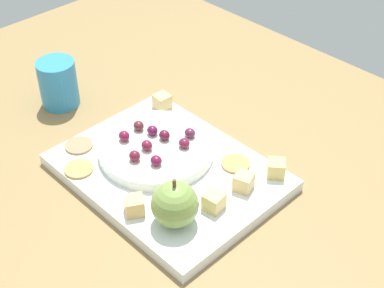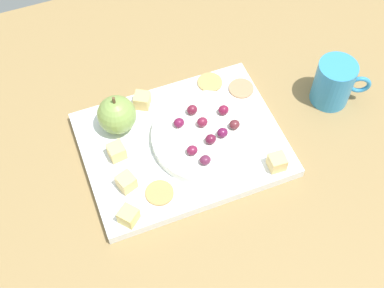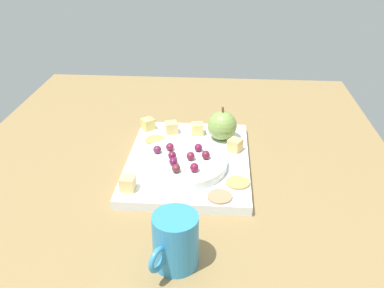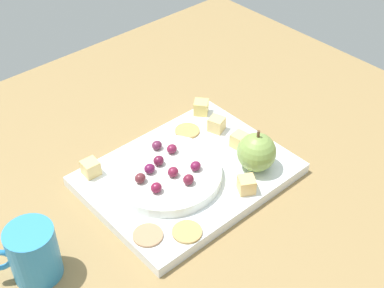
# 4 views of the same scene
# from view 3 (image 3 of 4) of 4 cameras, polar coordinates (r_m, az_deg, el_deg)

# --- Properties ---
(table) EXTENTS (1.21, 0.96, 0.03)m
(table) POSITION_cam_3_polar(r_m,az_deg,el_deg) (0.89, -2.26, -4.99)
(table) COLOR olive
(table) RESTS_ON ground
(platter) EXTENTS (0.34, 0.26, 0.02)m
(platter) POSITION_cam_3_polar(r_m,az_deg,el_deg) (0.91, -0.50, -2.34)
(platter) COLOR white
(platter) RESTS_ON table
(serving_dish) EXTENTS (0.19, 0.19, 0.02)m
(serving_dish) POSITION_cam_3_polar(r_m,az_deg,el_deg) (0.87, -1.44, -2.55)
(serving_dish) COLOR white
(serving_dish) RESTS_ON platter
(apple_whole) EXTENTS (0.07, 0.07, 0.07)m
(apple_whole) POSITION_cam_3_polar(r_m,az_deg,el_deg) (0.97, 4.08, 2.50)
(apple_whole) COLOR #81A04C
(apple_whole) RESTS_ON platter
(apple_stem) EXTENTS (0.01, 0.01, 0.01)m
(apple_stem) POSITION_cam_3_polar(r_m,az_deg,el_deg) (0.95, 4.16, 4.64)
(apple_stem) COLOR brown
(apple_stem) RESTS_ON apple_whole
(cheese_cube_0) EXTENTS (0.04, 0.04, 0.03)m
(cheese_cube_0) POSITION_cam_3_polar(r_m,az_deg,el_deg) (1.03, -5.95, 2.68)
(cheese_cube_0) COLOR #E9D16F
(cheese_cube_0) RESTS_ON platter
(cheese_cube_1) EXTENTS (0.03, 0.03, 0.03)m
(cheese_cube_1) POSITION_cam_3_polar(r_m,az_deg,el_deg) (0.81, -8.64, -5.26)
(cheese_cube_1) COLOR #EAC677
(cheese_cube_1) RESTS_ON platter
(cheese_cube_2) EXTENTS (0.03, 0.03, 0.03)m
(cheese_cube_2) POSITION_cam_3_polar(r_m,az_deg,el_deg) (1.01, -2.79, 2.23)
(cheese_cube_2) COLOR #E4C377
(cheese_cube_2) RESTS_ON platter
(cheese_cube_3) EXTENTS (0.04, 0.04, 0.03)m
(cheese_cube_3) POSITION_cam_3_polar(r_m,az_deg,el_deg) (0.93, 5.83, -0.13)
(cheese_cube_3) COLOR #F0C272
(cheese_cube_3) RESTS_ON platter
(cheese_cube_4) EXTENTS (0.03, 0.03, 0.03)m
(cheese_cube_4) POSITION_cam_3_polar(r_m,az_deg,el_deg) (1.00, 0.73, 2.06)
(cheese_cube_4) COLOR #EFCD76
(cheese_cube_4) RESTS_ON platter
(cracker_0) EXTENTS (0.05, 0.05, 0.00)m
(cracker_0) POSITION_cam_3_polar(r_m,az_deg,el_deg) (0.82, 6.20, -5.20)
(cracker_0) COLOR tan
(cracker_0) RESTS_ON platter
(cracker_1) EXTENTS (0.05, 0.05, 0.00)m
(cracker_1) POSITION_cam_3_polar(r_m,az_deg,el_deg) (0.98, -4.95, 0.53)
(cracker_1) COLOR tan
(cracker_1) RESTS_ON platter
(cracker_2) EXTENTS (0.05, 0.05, 0.00)m
(cracker_2) POSITION_cam_3_polar(r_m,az_deg,el_deg) (0.78, 3.75, -7.07)
(cracker_2) COLOR tan
(cracker_2) RESTS_ON platter
(grape_0) EXTENTS (0.02, 0.02, 0.02)m
(grape_0) POSITION_cam_3_polar(r_m,az_deg,el_deg) (0.86, 1.87, -1.46)
(grape_0) COLOR maroon
(grape_0) RESTS_ON serving_dish
(grape_1) EXTENTS (0.02, 0.02, 0.02)m
(grape_1) POSITION_cam_3_polar(r_m,az_deg,el_deg) (0.89, -4.71, -0.73)
(grape_1) COLOR #632442
(grape_1) RESTS_ON serving_dish
(grape_2) EXTENTS (0.02, 0.02, 0.02)m
(grape_2) POSITION_cam_3_polar(r_m,az_deg,el_deg) (0.82, 0.31, -3.16)
(grape_2) COLOR maroon
(grape_2) RESTS_ON serving_dish
(grape_3) EXTENTS (0.02, 0.02, 0.02)m
(grape_3) POSITION_cam_3_polar(r_m,az_deg,el_deg) (0.86, -0.19, -1.61)
(grape_3) COLOR maroon
(grape_3) RESTS_ON serving_dish
(grape_4) EXTENTS (0.02, 0.02, 0.02)m
(grape_4) POSITION_cam_3_polar(r_m,az_deg,el_deg) (0.89, -3.00, -0.37)
(grape_4) COLOR maroon
(grape_4) RESTS_ON serving_dish
(grape_5) EXTENTS (0.02, 0.02, 0.02)m
(grape_5) POSITION_cam_3_polar(r_m,az_deg,el_deg) (0.86, -2.70, -1.57)
(grape_5) COLOR maroon
(grape_5) RESTS_ON serving_dish
(grape_6) EXTENTS (0.02, 0.02, 0.02)m
(grape_6) POSITION_cam_3_polar(r_m,az_deg,el_deg) (0.82, -2.16, -3.29)
(grape_6) COLOR maroon
(grape_6) RESTS_ON serving_dish
(grape_7) EXTENTS (0.02, 0.02, 0.02)m
(grape_7) POSITION_cam_3_polar(r_m,az_deg,el_deg) (0.89, 0.86, -0.48)
(grape_7) COLOR maroon
(grape_7) RESTS_ON serving_dish
(grape_8) EXTENTS (0.02, 0.02, 0.02)m
(grape_8) POSITION_cam_3_polar(r_m,az_deg,el_deg) (0.84, -2.53, -2.36)
(grape_8) COLOR #641740
(grape_8) RESTS_ON serving_dish
(cup) EXTENTS (0.10, 0.07, 0.09)m
(cup) POSITION_cam_3_polar(r_m,az_deg,el_deg) (0.65, -2.29, -12.92)
(cup) COLOR #328CC6
(cup) RESTS_ON table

